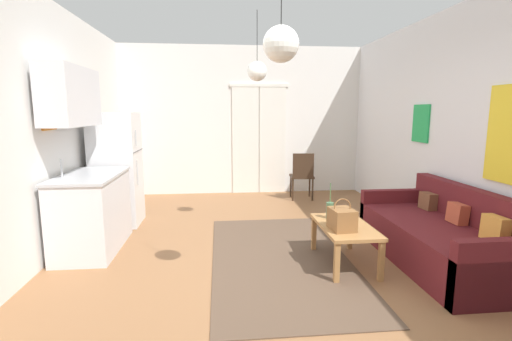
{
  "coord_description": "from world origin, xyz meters",
  "views": [
    {
      "loc": [
        -0.47,
        -3.39,
        1.62
      ],
      "look_at": [
        -0.03,
        0.96,
        0.91
      ],
      "focal_mm": 25.69,
      "sensor_mm": 36.0,
      "label": 1
    }
  ],
  "objects_px": {
    "accent_chair": "(302,174)",
    "pendant_lamp_near": "(281,44)",
    "couch": "(443,238)",
    "pendant_lamp_far": "(257,71)",
    "handbag": "(342,219)",
    "refrigerator": "(117,169)",
    "coffee_table": "(345,230)",
    "bamboo_vase": "(330,210)"
  },
  "relations": [
    {
      "from": "bamboo_vase",
      "to": "accent_chair",
      "type": "xyz_separation_m",
      "value": [
        0.29,
        2.64,
        -0.04
      ]
    },
    {
      "from": "accent_chair",
      "to": "pendant_lamp_near",
      "type": "xyz_separation_m",
      "value": [
        -1.04,
        -3.71,
        1.62
      ]
    },
    {
      "from": "bamboo_vase",
      "to": "handbag",
      "type": "distance_m",
      "value": 0.39
    },
    {
      "from": "handbag",
      "to": "pendant_lamp_far",
      "type": "xyz_separation_m",
      "value": [
        -0.72,
        1.29,
        1.57
      ]
    },
    {
      "from": "handbag",
      "to": "refrigerator",
      "type": "bearing_deg",
      "value": 145.08
    },
    {
      "from": "coffee_table",
      "to": "refrigerator",
      "type": "height_order",
      "value": "refrigerator"
    },
    {
      "from": "couch",
      "to": "pendant_lamp_near",
      "type": "relative_size",
      "value": 2.25
    },
    {
      "from": "accent_chair",
      "to": "pendant_lamp_near",
      "type": "height_order",
      "value": "pendant_lamp_near"
    },
    {
      "from": "coffee_table",
      "to": "accent_chair",
      "type": "xyz_separation_m",
      "value": [
        0.2,
        2.89,
        0.11
      ]
    },
    {
      "from": "accent_chair",
      "to": "pendant_lamp_near",
      "type": "distance_m",
      "value": 4.18
    },
    {
      "from": "handbag",
      "to": "refrigerator",
      "type": "relative_size",
      "value": 0.2
    },
    {
      "from": "pendant_lamp_far",
      "to": "couch",
      "type": "bearing_deg",
      "value": -32.94
    },
    {
      "from": "couch",
      "to": "accent_chair",
      "type": "height_order",
      "value": "accent_chair"
    },
    {
      "from": "bamboo_vase",
      "to": "pendant_lamp_near",
      "type": "xyz_separation_m",
      "value": [
        -0.75,
        -1.07,
        1.58
      ]
    },
    {
      "from": "handbag",
      "to": "pendant_lamp_near",
      "type": "relative_size",
      "value": 0.37
    },
    {
      "from": "bamboo_vase",
      "to": "refrigerator",
      "type": "bearing_deg",
      "value": 151.12
    },
    {
      "from": "pendant_lamp_far",
      "to": "handbag",
      "type": "bearing_deg",
      "value": -60.76
    },
    {
      "from": "refrigerator",
      "to": "pendant_lamp_near",
      "type": "relative_size",
      "value": 1.81
    },
    {
      "from": "pendant_lamp_near",
      "to": "pendant_lamp_far",
      "type": "distance_m",
      "value": 1.97
    },
    {
      "from": "handbag",
      "to": "accent_chair",
      "type": "xyz_separation_m",
      "value": [
        0.29,
        3.03,
        -0.06
      ]
    },
    {
      "from": "accent_chair",
      "to": "pendant_lamp_far",
      "type": "height_order",
      "value": "pendant_lamp_far"
    },
    {
      "from": "pendant_lamp_near",
      "to": "bamboo_vase",
      "type": "bearing_deg",
      "value": 54.87
    },
    {
      "from": "couch",
      "to": "pendant_lamp_far",
      "type": "height_order",
      "value": "pendant_lamp_far"
    },
    {
      "from": "couch",
      "to": "bamboo_vase",
      "type": "distance_m",
      "value": 1.23
    },
    {
      "from": "couch",
      "to": "coffee_table",
      "type": "relative_size",
      "value": 2.15
    },
    {
      "from": "accent_chair",
      "to": "handbag",
      "type": "bearing_deg",
      "value": 89.46
    },
    {
      "from": "couch",
      "to": "pendant_lamp_far",
      "type": "bearing_deg",
      "value": 147.06
    },
    {
      "from": "refrigerator",
      "to": "pendant_lamp_far",
      "type": "distance_m",
      "value": 2.42
    },
    {
      "from": "accent_chair",
      "to": "refrigerator",
      "type": "bearing_deg",
      "value": 26.43
    },
    {
      "from": "bamboo_vase",
      "to": "handbag",
      "type": "bearing_deg",
      "value": -89.46
    },
    {
      "from": "handbag",
      "to": "accent_chair",
      "type": "bearing_deg",
      "value": 84.53
    },
    {
      "from": "coffee_table",
      "to": "refrigerator",
      "type": "relative_size",
      "value": 0.58
    },
    {
      "from": "coffee_table",
      "to": "pendant_lamp_near",
      "type": "height_order",
      "value": "pendant_lamp_near"
    },
    {
      "from": "handbag",
      "to": "accent_chair",
      "type": "relative_size",
      "value": 0.37
    },
    {
      "from": "bamboo_vase",
      "to": "accent_chair",
      "type": "relative_size",
      "value": 0.46
    },
    {
      "from": "coffee_table",
      "to": "bamboo_vase",
      "type": "xyz_separation_m",
      "value": [
        -0.09,
        0.25,
        0.15
      ]
    },
    {
      "from": "coffee_table",
      "to": "bamboo_vase",
      "type": "bearing_deg",
      "value": 110.48
    },
    {
      "from": "coffee_table",
      "to": "pendant_lamp_near",
      "type": "relative_size",
      "value": 1.05
    },
    {
      "from": "coffee_table",
      "to": "pendant_lamp_far",
      "type": "height_order",
      "value": "pendant_lamp_far"
    },
    {
      "from": "handbag",
      "to": "couch",
      "type": "bearing_deg",
      "value": 3.79
    },
    {
      "from": "couch",
      "to": "refrigerator",
      "type": "bearing_deg",
      "value": 154.94
    },
    {
      "from": "couch",
      "to": "refrigerator",
      "type": "height_order",
      "value": "refrigerator"
    }
  ]
}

